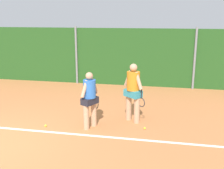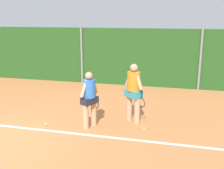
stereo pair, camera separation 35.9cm
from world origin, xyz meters
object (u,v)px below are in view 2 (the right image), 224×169
(player_midcourt, at_px, (134,90))
(tennis_ball_1, at_px, (144,129))
(player_foreground_near, at_px, (89,97))
(tennis_ball_2, at_px, (46,124))

(player_midcourt, xyz_separation_m, tennis_ball_1, (0.42, -0.55, -0.97))
(player_foreground_near, distance_m, tennis_ball_1, 1.81)
(player_foreground_near, distance_m, tennis_ball_2, 1.59)
(player_midcourt, distance_m, tennis_ball_2, 2.79)
(tennis_ball_1, bearing_deg, player_foreground_near, -174.00)
(player_foreground_near, relative_size, tennis_ball_1, 24.86)
(player_foreground_near, bearing_deg, tennis_ball_2, 126.67)
(player_foreground_near, height_order, tennis_ball_1, player_foreground_near)
(player_foreground_near, distance_m, player_midcourt, 1.36)
(tennis_ball_1, height_order, tennis_ball_2, same)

